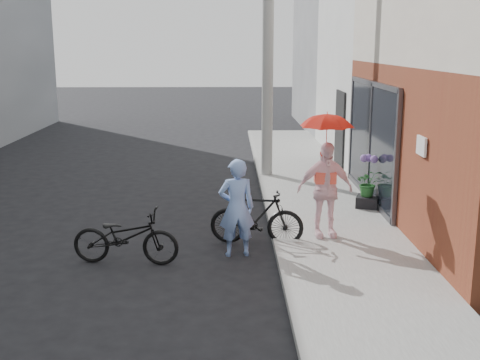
{
  "coord_description": "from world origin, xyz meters",
  "views": [
    {
      "loc": [
        0.12,
        -9.07,
        3.38
      ],
      "look_at": [
        0.32,
        1.0,
        1.1
      ],
      "focal_mm": 45.0,
      "sensor_mm": 36.0,
      "label": 1
    }
  ],
  "objects_px": {
    "bike_right": "(257,217)",
    "officer": "(237,208)",
    "utility_pole": "(268,39)",
    "planter": "(367,202)",
    "bike_left": "(126,237)",
    "kimono_woman": "(325,190)"
  },
  "relations": [
    {
      "from": "officer",
      "to": "kimono_woman",
      "type": "relative_size",
      "value": 0.97
    },
    {
      "from": "utility_pole",
      "to": "bike_left",
      "type": "bearing_deg",
      "value": -113.16
    },
    {
      "from": "officer",
      "to": "kimono_woman",
      "type": "height_order",
      "value": "kimono_woman"
    },
    {
      "from": "bike_right",
      "to": "officer",
      "type": "bearing_deg",
      "value": 156.51
    },
    {
      "from": "planter",
      "to": "utility_pole",
      "type": "bearing_deg",
      "value": 120.02
    },
    {
      "from": "bike_left",
      "to": "bike_right",
      "type": "height_order",
      "value": "bike_right"
    },
    {
      "from": "utility_pole",
      "to": "officer",
      "type": "xyz_separation_m",
      "value": [
        -0.85,
        -5.73,
        -2.69
      ]
    },
    {
      "from": "bike_left",
      "to": "bike_right",
      "type": "xyz_separation_m",
      "value": [
        2.1,
        0.9,
        0.04
      ]
    },
    {
      "from": "bike_left",
      "to": "planter",
      "type": "relative_size",
      "value": 3.89
    },
    {
      "from": "utility_pole",
      "to": "kimono_woman",
      "type": "bearing_deg",
      "value": -82.52
    },
    {
      "from": "planter",
      "to": "kimono_woman",
      "type": "bearing_deg",
      "value": -122.51
    },
    {
      "from": "kimono_woman",
      "to": "planter",
      "type": "xyz_separation_m",
      "value": [
        1.2,
        1.88,
        -0.71
      ]
    },
    {
      "from": "utility_pole",
      "to": "officer",
      "type": "bearing_deg",
      "value": -98.46
    },
    {
      "from": "utility_pole",
      "to": "planter",
      "type": "height_order",
      "value": "utility_pole"
    },
    {
      "from": "utility_pole",
      "to": "officer",
      "type": "relative_size",
      "value": 4.34
    },
    {
      "from": "planter",
      "to": "bike_right",
      "type": "bearing_deg",
      "value": -140.63
    },
    {
      "from": "utility_pole",
      "to": "kimono_woman",
      "type": "relative_size",
      "value": 4.23
    },
    {
      "from": "kimono_woman",
      "to": "bike_right",
      "type": "bearing_deg",
      "value": 176.5
    },
    {
      "from": "planter",
      "to": "officer",
      "type": "bearing_deg",
      "value": -137.39
    },
    {
      "from": "officer",
      "to": "utility_pole",
      "type": "bearing_deg",
      "value": -106.03
    },
    {
      "from": "officer",
      "to": "kimono_woman",
      "type": "bearing_deg",
      "value": -165.27
    },
    {
      "from": "utility_pole",
      "to": "planter",
      "type": "relative_size",
      "value": 16.17
    }
  ]
}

